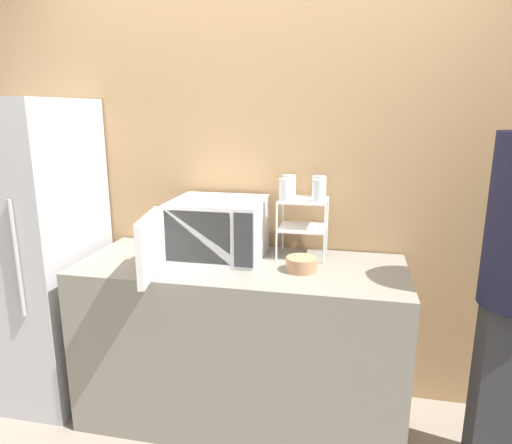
% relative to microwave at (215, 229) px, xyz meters
% --- Properties ---
extents(wall_back, '(8.00, 0.06, 2.60)m').
position_rel_microwave_xyz_m(wall_back, '(0.16, 0.29, 0.25)').
color(wall_back, tan).
rests_on(wall_back, ground_plane).
extents(counter, '(1.70, 0.68, 0.89)m').
position_rel_microwave_xyz_m(counter, '(0.16, -0.08, -0.60)').
color(counter, gray).
rests_on(counter, ground_plane).
extents(microwave, '(0.51, 0.78, 0.32)m').
position_rel_microwave_xyz_m(microwave, '(0.00, 0.00, 0.00)').
color(microwave, silver).
rests_on(microwave, counter).
extents(dish_rack, '(0.26, 0.23, 0.32)m').
position_rel_microwave_xyz_m(dish_rack, '(0.46, 0.12, 0.07)').
color(dish_rack, white).
rests_on(dish_rack, counter).
extents(glass_front_left, '(0.07, 0.07, 0.12)m').
position_rel_microwave_xyz_m(glass_front_left, '(0.37, 0.05, 0.22)').
color(glass_front_left, silver).
rests_on(glass_front_left, dish_rack).
extents(glass_back_right, '(0.07, 0.07, 0.12)m').
position_rel_microwave_xyz_m(glass_back_right, '(0.53, 0.18, 0.22)').
color(glass_back_right, silver).
rests_on(glass_back_right, dish_rack).
extents(glass_front_right, '(0.07, 0.07, 0.12)m').
position_rel_microwave_xyz_m(glass_front_right, '(0.54, 0.05, 0.22)').
color(glass_front_right, silver).
rests_on(glass_front_right, dish_rack).
extents(glass_back_left, '(0.07, 0.07, 0.12)m').
position_rel_microwave_xyz_m(glass_back_left, '(0.37, 0.18, 0.22)').
color(glass_back_left, silver).
rests_on(glass_back_left, dish_rack).
extents(bowl, '(0.15, 0.15, 0.07)m').
position_rel_microwave_xyz_m(bowl, '(0.48, -0.12, -0.12)').
color(bowl, '#AD7F56').
rests_on(bowl, counter).
extents(refrigerator, '(0.69, 0.69, 1.73)m').
position_rel_microwave_xyz_m(refrigerator, '(-1.11, -0.08, -0.18)').
color(refrigerator, '#B7B7BC').
rests_on(refrigerator, ground_plane).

